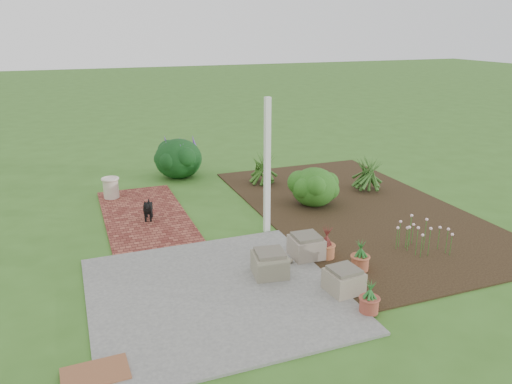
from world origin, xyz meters
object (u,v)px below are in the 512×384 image
object	(u,v)px
stone_trough_near	(344,281)
black_dog	(148,208)
cream_ceramic_urn	(111,188)
evergreen_shrub	(314,186)

from	to	relation	value
stone_trough_near	black_dog	size ratio (longest dim) A/B	0.97
stone_trough_near	cream_ceramic_urn	bearing A→B (deg)	116.58
cream_ceramic_urn	evergreen_shrub	bearing A→B (deg)	-26.24
evergreen_shrub	cream_ceramic_urn	bearing A→B (deg)	153.76
stone_trough_near	black_dog	bearing A→B (deg)	119.94
stone_trough_near	evergreen_shrub	bearing A→B (deg)	69.47
stone_trough_near	cream_ceramic_urn	size ratio (longest dim) A/B	1.05
stone_trough_near	black_dog	distance (m)	4.33
stone_trough_near	evergreen_shrub	size ratio (longest dim) A/B	0.48
cream_ceramic_urn	evergreen_shrub	world-z (taller)	evergreen_shrub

